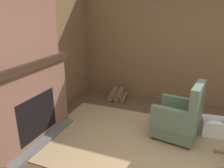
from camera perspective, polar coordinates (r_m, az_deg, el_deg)
name	(u,v)px	position (r m, az deg, el deg)	size (l,w,h in m)	color
wood_panel_wall_left	(5,60)	(3.69, -26.10, 5.71)	(0.06, 5.65, 2.63)	brown
wood_panel_wall_back	(193,45)	(5.02, 20.43, 9.56)	(5.65, 0.09, 2.63)	brown
fireplace_hearth	(25,102)	(3.69, -21.72, -4.50)	(0.67, 1.73, 1.32)	brown
chimney_breast	(12,15)	(3.43, -24.64, 16.09)	(0.40, 1.43, 1.29)	brown
area_rug	(145,144)	(3.65, 8.63, -15.12)	(3.37, 2.09, 0.01)	#997A56
armchair	(179,119)	(3.75, 17.11, -8.66)	(0.78, 0.72, 0.99)	#516651
firewood_stack	(117,94)	(5.19, 1.34, -2.71)	(0.50, 0.48, 0.26)	brown
laundry_basket	(215,127)	(4.16, 25.32, -10.13)	(0.46, 0.37, 0.29)	white
storage_case	(35,51)	(3.81, -19.53, 8.07)	(0.14, 0.25, 0.14)	brown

